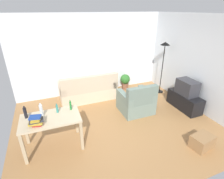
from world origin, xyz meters
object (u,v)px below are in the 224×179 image
Objects in this scene: tv_stand at (184,101)px; bottle_tall at (57,109)px; storage_box at (202,142)px; book_stack at (36,121)px; bottle_clear at (41,110)px; bottle_green at (71,105)px; desk at (51,122)px; couch at (89,91)px; tv at (187,87)px; potted_plant at (125,81)px; armchair at (137,102)px; bottle_dark at (25,113)px; torchiere_lamp at (164,54)px.

tv_stand is 3.74m from bottle_tall.
book_stack is (-3.28, 1.05, 0.71)m from storage_box.
bottle_green is (0.60, 0.03, -0.03)m from bottle_clear.
couch is at bearing 57.17° from desk.
tv is 2.28m from potted_plant.
storage_box is at bearing 109.44° from armchair.
desk is at bearing 56.05° from couch.
couch is 7.76× the size of bottle_green.
tv is 1.25× the size of storage_box.
tv reaches higher than storage_box.
bottle_dark is at bearing 119.45° from book_stack.
couch is 8.72× the size of bottle_tall.
desk is at bearing -141.45° from potted_plant.
bottle_tall reaches higher than armchair.
couch is at bearing -168.26° from potted_plant.
tv is 3.86m from desk.
tv is at bearing 1.65° from bottle_clear.
bottle_tall is at bearing 11.84° from armchair.
potted_plant is at bearing -168.26° from couch.
potted_plant is 1.67m from armchair.
storage_box is at bearing -25.86° from bottle_tall.
bottle_clear is 1.42× the size of bottle_tall.
potted_plant is 0.62× the size of armchair.
tv is at bearing 147.05° from couch.
desk is (-1.29, -1.91, 0.34)m from couch.
torchiere_lamp is at bearing 21.28° from bottle_green.
tv is (0.00, -0.00, 0.46)m from tv_stand.
book_stack is at bearing -109.15° from bottle_clear.
couch is 1.51× the size of desk.
armchair is 4.37× the size of bottle_tall.
torchiere_lamp is 6.62× the size of bottle_dark.
bottle_dark is (-4.31, -1.31, -0.53)m from torchiere_lamp.
torchiere_lamp reaches higher than tv.
bottle_clear is at bearing -176.76° from bottle_green.
desk is 2.48m from armchair.
tv_stand is 3.88m from desk.
bottle_tall is at bearing 154.14° from storage_box.
couch is 3.09m from tv.
tv_stand is 3.69× the size of bottle_clear.
bottle_dark is (-3.25, -2.05, 0.55)m from potted_plant.
torchiere_lamp reaches higher than armchair.
tv_stand is (2.56, -1.66, -0.07)m from couch.
tv reaches higher than potted_plant.
storage_box is 3.25m from bottle_tall.
couch is at bearing 57.05° from tv.
armchair is at bearing 76.38° from tv_stand.
tv is (2.57, -1.66, 0.39)m from couch.
couch is 1.01× the size of torchiere_lamp.
bottle_dark reaches higher than couch.
bottle_dark is (-3.48, 1.41, 0.73)m from storage_box.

